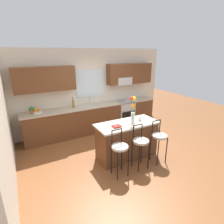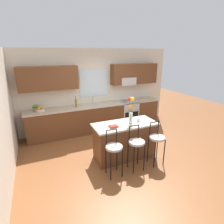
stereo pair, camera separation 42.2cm
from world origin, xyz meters
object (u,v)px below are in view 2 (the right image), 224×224
bar_stool_far (157,140)px  cookbook (113,126)px  kitchen_island (125,140)px  bar_stool_middle (136,144)px  oven_range (128,113)px  fruit_bowl_oranges (40,109)px  bottle_olive_oil (76,103)px  flower_vase (131,108)px  mug_ceramic (138,120)px  potted_plant_small (35,108)px  bar_stool_near (114,149)px

bar_stool_far → cookbook: bar_stool_far is taller
kitchen_island → cookbook: (-0.35, -0.08, 0.47)m
kitchen_island → bar_stool_middle: bar_stool_middle is taller
oven_range → bar_stool_far: (-0.54, -2.41, 0.18)m
fruit_bowl_oranges → bottle_olive_oil: (1.06, -0.00, 0.08)m
fruit_bowl_oranges → bottle_olive_oil: size_ratio=0.72×
flower_vase → mug_ceramic: size_ratio=7.28×
cookbook → bar_stool_far: bearing=-28.0°
fruit_bowl_oranges → potted_plant_small: (-0.14, -0.00, 0.06)m
bar_stool_middle → potted_plant_small: potted_plant_small is taller
cookbook → fruit_bowl_oranges: fruit_bowl_oranges is taller
bottle_olive_oil → kitchen_island: bearing=-67.5°
flower_vase → bar_stool_middle: bearing=-104.3°
bar_stool_middle → potted_plant_small: 3.16m
oven_range → flower_vase: bearing=-116.9°
bar_stool_near → potted_plant_small: bearing=120.3°
bar_stool_far → bottle_olive_oil: bottle_olive_oil is taller
bar_stool_near → cookbook: bearing=67.4°
oven_range → flower_vase: size_ratio=1.40×
cookbook → fruit_bowl_oranges: bearing=127.2°
kitchen_island → fruit_bowl_oranges: size_ratio=6.56×
oven_range → bar_stool_middle: (-1.09, -2.41, 0.18)m
fruit_bowl_oranges → oven_range: bearing=-0.5°
flower_vase → cookbook: flower_vase is taller
flower_vase → mug_ceramic: bearing=2.5°
oven_range → cookbook: 2.46m
kitchen_island → bottle_olive_oil: bearing=112.5°
bar_stool_near → bottle_olive_oil: bottle_olive_oil is taller
potted_plant_small → fruit_bowl_oranges: bearing=1.4°
flower_vase → bottle_olive_oil: bearing=115.7°
bar_stool_middle → flower_vase: flower_vase is taller
kitchen_island → flower_vase: flower_vase is taller
bar_stool_near → bottle_olive_oil: bearing=95.3°
mug_ceramic → fruit_bowl_oranges: (-2.21, 1.89, 0.01)m
bar_stool_near → potted_plant_small: (-1.43, 2.44, 0.40)m
bar_stool_middle → cookbook: size_ratio=5.21×
oven_range → cookbook: cookbook is taller
bar_stool_middle → cookbook: bar_stool_middle is taller
oven_range → mug_ceramic: mug_ceramic is taller
bar_stool_near → bar_stool_middle: 0.55m
bar_stool_near → cookbook: size_ratio=5.21×
oven_range → potted_plant_small: (-3.06, 0.02, 0.58)m
bar_stool_middle → bar_stool_far: same height
bottle_olive_oil → potted_plant_small: bearing=180.0°
kitchen_island → bar_stool_far: size_ratio=1.51×
kitchen_island → bar_stool_near: (-0.55, -0.56, 0.17)m
cookbook → bottle_olive_oil: (-0.43, 1.96, 0.12)m
oven_range → potted_plant_small: size_ratio=4.24×
oven_range → flower_vase: (-0.95, -1.88, 0.84)m
kitchen_island → bar_stool_far: bearing=-45.5°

